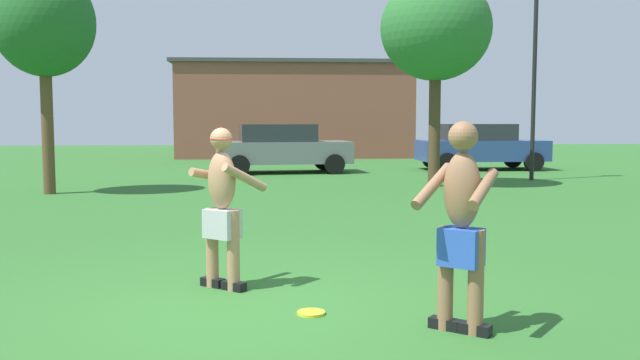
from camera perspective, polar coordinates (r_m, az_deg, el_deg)
ground_plane at (r=6.52m, az=-6.63°, el=-10.46°), size 80.00×80.00×0.00m
player_with_cap at (r=7.06m, az=-8.14°, el=-1.74°), size 0.82×0.73×1.67m
player_in_blue at (r=5.66m, az=11.70°, el=-3.47°), size 0.76×0.77×1.73m
frisbee at (r=6.24m, az=-0.75°, el=-11.02°), size 0.25×0.25×0.03m
car_gray_near_post at (r=22.25m, az=-3.20°, el=2.73°), size 4.48×2.43×1.58m
car_blue_far_end at (r=24.19m, az=13.20°, el=2.79°), size 4.37×2.16×1.58m
lamp_post at (r=20.48m, az=17.49°, el=9.72°), size 0.60×0.24×5.66m
outbuilding_behind_lot at (r=32.89m, az=-2.21°, el=5.88°), size 10.99×6.41×4.36m
tree_left_field at (r=17.25m, az=-22.05°, el=11.98°), size 2.30×2.30×5.20m
tree_behind_players at (r=18.11m, az=9.65°, el=12.29°), size 2.84×2.84×5.40m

